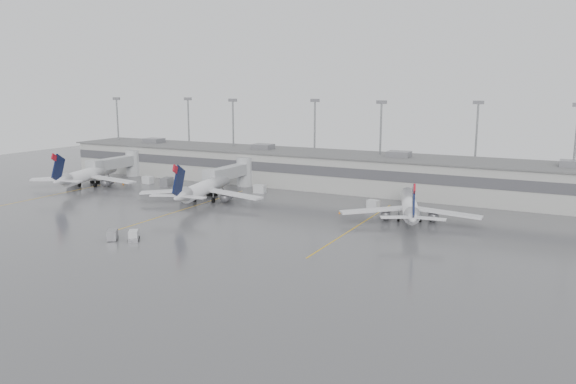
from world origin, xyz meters
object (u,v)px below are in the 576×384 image
at_px(jet_far_left, 88,174).
at_px(jet_mid_right, 410,206).
at_px(jet_mid_left, 205,187).
at_px(baggage_tug, 134,237).

height_order(jet_far_left, jet_mid_right, jet_far_left).
xyz_separation_m(jet_mid_left, baggage_tug, (7.65, -29.95, -2.39)).
height_order(jet_far_left, baggage_tug, jet_far_left).
bearing_deg(jet_mid_left, jet_far_left, 164.02).
relative_size(jet_mid_left, jet_mid_right, 1.10).
xyz_separation_m(jet_far_left, jet_mid_left, (35.50, -2.06, 0.02)).
relative_size(jet_far_left, jet_mid_left, 0.98).
relative_size(jet_mid_left, baggage_tug, 10.13).
distance_m(jet_far_left, baggage_tug, 53.78).
xyz_separation_m(jet_mid_right, baggage_tug, (-35.00, -32.49, -2.16)).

